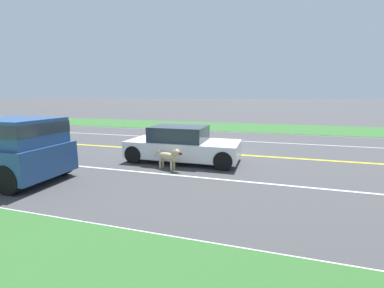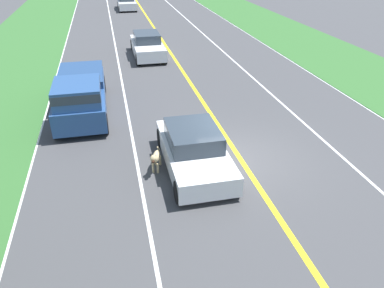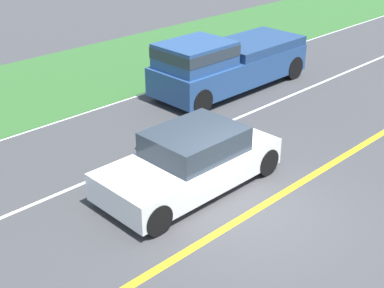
# 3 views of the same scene
# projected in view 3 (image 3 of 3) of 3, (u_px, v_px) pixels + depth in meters

# --- Properties ---
(ground_plane) EXTENTS (400.00, 400.00, 0.00)m
(ground_plane) POSITION_uv_depth(u_px,v_px,m) (252.00, 212.00, 11.25)
(ground_plane) COLOR #424244
(centre_divider_line) EXTENTS (0.18, 160.00, 0.01)m
(centre_divider_line) POSITION_uv_depth(u_px,v_px,m) (252.00, 212.00, 11.25)
(centre_divider_line) COLOR yellow
(centre_divider_line) RESTS_ON ground
(lane_edge_line_right) EXTENTS (0.14, 160.00, 0.01)m
(lane_edge_line_right) POSITION_uv_depth(u_px,v_px,m) (69.00, 118.00, 15.74)
(lane_edge_line_right) COLOR white
(lane_edge_line_right) RESTS_ON ground
(lane_dash_same_dir) EXTENTS (0.10, 160.00, 0.01)m
(lane_dash_same_dir) POSITION_uv_depth(u_px,v_px,m) (145.00, 157.00, 13.49)
(lane_dash_same_dir) COLOR white
(lane_dash_same_dir) RESTS_ON ground
(grass_verge_right) EXTENTS (6.00, 160.00, 0.03)m
(grass_verge_right) POSITION_uv_depth(u_px,v_px,m) (19.00, 91.00, 17.65)
(grass_verge_right) COLOR #33662D
(grass_verge_right) RESTS_ON ground
(ego_car) EXTENTS (1.90, 4.28, 1.37)m
(ego_car) POSITION_uv_depth(u_px,v_px,m) (191.00, 162.00, 11.93)
(ego_car) COLOR white
(ego_car) RESTS_ON ground
(dog) EXTENTS (0.48, 1.21, 0.78)m
(dog) POSITION_uv_depth(u_px,v_px,m) (156.00, 149.00, 12.83)
(dog) COLOR #D1B784
(dog) RESTS_ON ground
(pickup_truck) EXTENTS (2.02, 5.72, 1.88)m
(pickup_truck) POSITION_uv_depth(u_px,v_px,m) (225.00, 62.00, 17.41)
(pickup_truck) COLOR #284C84
(pickup_truck) RESTS_ON ground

